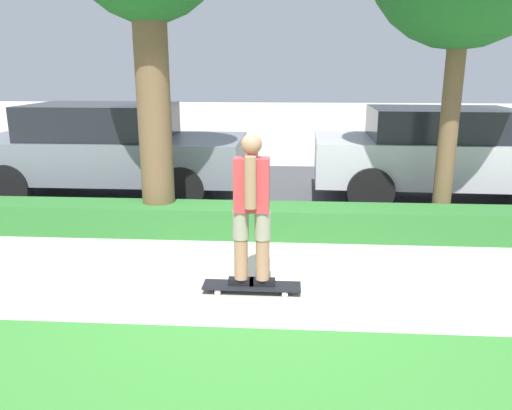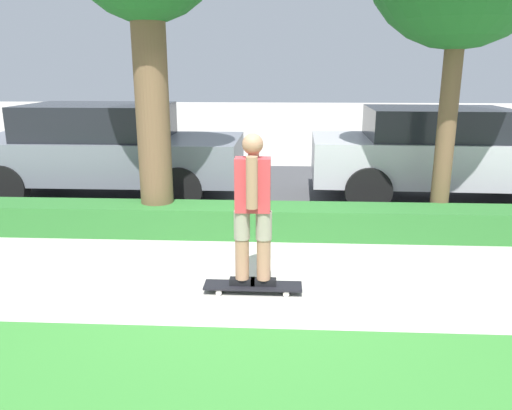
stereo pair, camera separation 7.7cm
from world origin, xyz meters
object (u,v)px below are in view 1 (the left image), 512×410
skateboard (252,286)px  parked_car_middle (444,153)px  parked_car_front (109,149)px  skater_person (252,207)px

skateboard → parked_car_middle: size_ratio=0.23×
parked_car_front → parked_car_middle: (5.79, 0.03, -0.01)m
skateboard → skater_person: size_ratio=0.65×
parked_car_front → parked_car_middle: parked_car_front is taller
parked_car_middle → skateboard: bearing=-125.6°
skater_person → parked_car_middle: size_ratio=0.35×
skateboard → parked_car_front: bearing=126.2°
skater_person → parked_car_front: 4.76m
parked_car_front → skateboard: bearing=-53.6°
skateboard → skater_person: 0.84m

